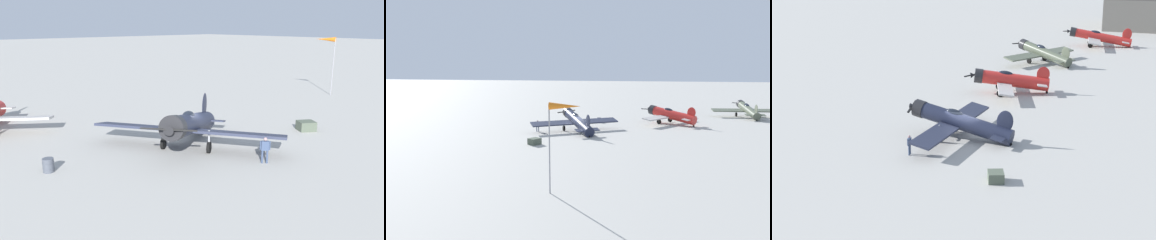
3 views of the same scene
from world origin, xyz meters
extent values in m
plane|color=#A8A59E|center=(0.00, 0.00, 0.00)|extent=(400.00, 400.00, 0.00)
cylinder|color=#1E2338|center=(0.00, 0.00, 1.54)|extent=(6.18, 8.55, 3.14)
cylinder|color=#232326|center=(2.34, -3.67, 2.36)|extent=(1.97, 1.84, 1.72)
cone|color=#232326|center=(2.69, -4.21, 2.49)|extent=(0.91, 0.91, 0.75)
cube|color=black|center=(2.77, -4.34, 2.49)|extent=(2.39, 2.62, 0.30)
ellipsoid|color=black|center=(0.49, -0.77, 2.33)|extent=(1.61, 1.92, 0.99)
cube|color=#282D42|center=(0.59, -0.92, 1.34)|extent=(12.33, 8.80, 0.53)
ellipsoid|color=#1E2338|center=(-2.05, 3.22, 2.10)|extent=(1.09, 1.62, 2.24)
cube|color=#282D42|center=(-1.95, 3.05, 0.92)|extent=(3.46, 2.75, 0.30)
cylinder|color=#999BA0|center=(2.26, -0.50, 1.00)|extent=(0.14, 0.14, 1.19)
cylinder|color=black|center=(2.26, -0.50, 0.40)|extent=(0.60, 0.78, 0.80)
cylinder|color=#999BA0|center=(-0.50, -2.26, 1.00)|extent=(0.14, 0.14, 1.19)
cylinder|color=black|center=(-0.50, -2.26, 0.40)|extent=(0.60, 0.78, 0.80)
cylinder|color=black|center=(-2.35, 3.68, 0.14)|extent=(0.23, 0.29, 0.28)
cylinder|color=#384766|center=(6.08, 0.84, 0.42)|extent=(0.12, 0.12, 0.85)
cylinder|color=#384766|center=(5.86, 0.63, 0.42)|extent=(0.12, 0.12, 0.85)
cube|color=#384766|center=(5.97, 0.73, 1.15)|extent=(0.49, 0.48, 0.60)
sphere|color=gray|center=(5.97, 0.73, 1.58)|extent=(0.22, 0.22, 0.22)
cylinder|color=#384766|center=(6.18, 0.92, 1.17)|extent=(0.09, 0.09, 0.57)
cylinder|color=#384766|center=(5.76, 0.54, 1.17)|extent=(0.09, 0.09, 0.57)
cube|color=#4C5647|center=(3.59, 9.37, 0.39)|extent=(1.71, 1.76, 0.77)
cylinder|color=#474C56|center=(-1.70, -9.90, 0.42)|extent=(0.65, 0.65, 0.84)
torus|color=#474C56|center=(-1.70, -9.90, 0.59)|extent=(0.69, 0.69, 0.04)
torus|color=#474C56|center=(-1.70, -9.90, 0.25)|extent=(0.69, 0.69, 0.04)
cylinder|color=gray|center=(-3.08, 25.72, 3.40)|extent=(0.10, 0.10, 6.80)
cone|color=orange|center=(-4.25, 25.61, 6.65)|extent=(2.38, 0.77, 0.56)
camera|label=1|loc=(19.64, -17.80, 8.55)|focal=35.71mm
camera|label=2|loc=(-10.33, 50.63, 9.43)|focal=33.32mm
camera|label=3|loc=(29.01, 42.24, 17.31)|focal=56.76mm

